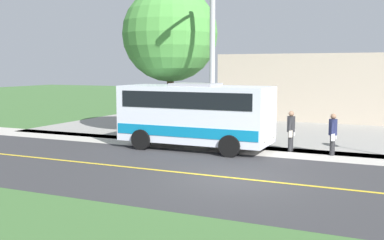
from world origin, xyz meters
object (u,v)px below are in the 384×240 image
(pedestrian_waiting, at_px, (291,130))
(tree_curbside, at_px, (170,34))
(shuttle_bus_front, at_px, (196,113))
(pedestrian_with_bags, at_px, (333,133))
(street_light_pole, at_px, (211,54))

(pedestrian_waiting, bearing_deg, tree_curbside, -104.83)
(shuttle_bus_front, bearing_deg, pedestrian_with_bags, 98.71)
(shuttle_bus_front, height_order, pedestrian_waiting, shuttle_bus_front)
(shuttle_bus_front, xyz_separation_m, pedestrian_with_bags, (-0.88, 5.75, -0.67))
(shuttle_bus_front, relative_size, tree_curbside, 0.87)
(pedestrian_with_bags, distance_m, pedestrian_waiting, 1.77)
(street_light_pole, distance_m, tree_curbside, 4.29)
(shuttle_bus_front, height_order, tree_curbside, tree_curbside)
(pedestrian_with_bags, height_order, street_light_pole, street_light_pole)
(shuttle_bus_front, relative_size, pedestrian_waiting, 3.87)
(street_light_pole, xyz_separation_m, tree_curbside, (-2.53, -3.29, 1.10))
(shuttle_bus_front, distance_m, tree_curbside, 5.36)
(pedestrian_waiting, bearing_deg, street_light_pole, -77.36)
(pedestrian_waiting, xyz_separation_m, street_light_pole, (0.76, -3.39, 3.22))
(pedestrian_with_bags, bearing_deg, pedestrian_waiting, -95.99)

